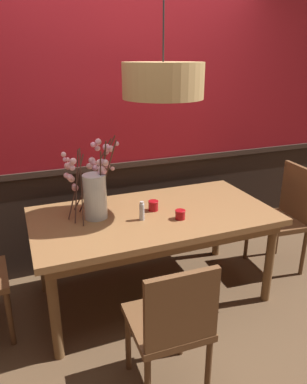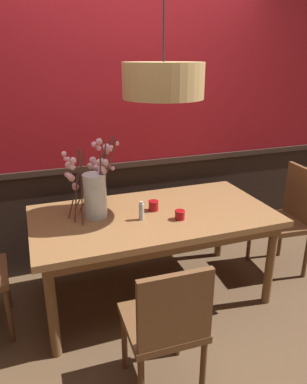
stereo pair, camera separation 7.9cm
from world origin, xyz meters
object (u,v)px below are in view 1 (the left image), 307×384
Objects in this scene: chair_head_east_end at (285,212)px; chair_far_side_right at (143,199)px; dining_table at (154,223)px; condiment_bottle at (142,211)px; chair_far_side_left at (92,207)px; candle_holder_nearer_edge at (180,214)px; pendant_lamp at (163,81)px; vase_with_blossoms at (94,191)px; candle_holder_nearer_center at (153,206)px; chair_near_side_left at (172,323)px.

chair_head_east_end is 1.38m from chair_far_side_right.
dining_table is 12.81× the size of condiment_bottle.
chair_far_side_left is at bearing 177.01° from chair_far_side_right.
pendant_lamp is (-0.07, 0.19, 0.94)m from candle_holder_nearer_edge.
dining_table is 0.52m from vase_with_blossoms.
chair_far_side_right is 1.09m from vase_with_blossoms.
condiment_bottle is (-0.14, -0.13, 0.03)m from candle_holder_nearer_center.
chair_far_side_left is 6.05× the size of condiment_bottle.
pendant_lamp reaches higher than dining_table.
condiment_bottle reaches higher than chair_far_side_left.
chair_near_side_left is 1.84m from chair_far_side_right.
candle_holder_nearer_edge is at bearing -60.23° from candle_holder_nearer_center.
chair_head_east_end reaches higher than candle_holder_nearer_edge.
candle_holder_nearer_center is 1.04× the size of candle_holder_nearer_edge.
condiment_bottle is at bearing -176.99° from chair_head_east_end.
chair_near_side_left is at bearing -104.99° from chair_far_side_right.
chair_near_side_left is (-1.54, -0.91, -0.03)m from chair_head_east_end.
chair_near_side_left is 1.51× the size of vase_with_blossoms.
vase_with_blossoms reaches higher than candle_holder_nearer_center.
chair_head_east_end is 1.69m from pendant_lamp.
chair_head_east_end reaches higher than chair_far_side_left.
candle_holder_nearer_center is 0.57× the size of condiment_bottle.
condiment_bottle reaches higher than dining_table.
vase_with_blossoms is 0.92m from pendant_lamp.
chair_far_side_left is 1.82m from chair_head_east_end.
candle_holder_nearer_edge is at bearing 61.81° from chair_near_side_left.
condiment_bottle is at bearing -79.74° from chair_far_side_left.
condiment_bottle reaches higher than candle_holder_nearer_center.
vase_with_blossoms is 7.33× the size of candle_holder_nearer_center.
chair_far_side_right is 10.95× the size of candle_holder_nearer_center.
pendant_lamp is at bearing 70.39° from chair_near_side_left.
chair_head_east_end is 1.29m from candle_holder_nearer_center.
vase_with_blossoms is (-0.17, 1.03, 0.44)m from chair_near_side_left.
candle_holder_nearer_edge is at bearing -69.65° from pendant_lamp.
chair_far_side_right is 1.07m from candle_holder_nearer_edge.
chair_head_east_end reaches higher than dining_table.
dining_table is 1.29m from chair_head_east_end.
dining_table is 1.90× the size of chair_head_east_end.
vase_with_blossoms is 4.16× the size of condiment_bottle.
dining_table is 3.08× the size of vase_with_blossoms.
vase_with_blossoms is at bearing 169.54° from pendant_lamp.
vase_with_blossoms is 0.56× the size of pendant_lamp.
candle_holder_nearer_center is (-1.27, 0.06, 0.24)m from chair_head_east_end.
candle_holder_nearer_center is 0.25m from candle_holder_nearer_edge.
pendant_lamp is (0.50, -0.09, 0.77)m from vase_with_blossoms.
chair_far_side_left is at bearing 150.56° from chair_head_east_end.
pendant_lamp is at bearing 179.02° from chair_head_east_end.
chair_far_side_left is 1.46× the size of vase_with_blossoms.
pendant_lamp reaches higher than chair_far_side_right.
dining_table is at bearing 130.34° from candle_holder_nearer_edge.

